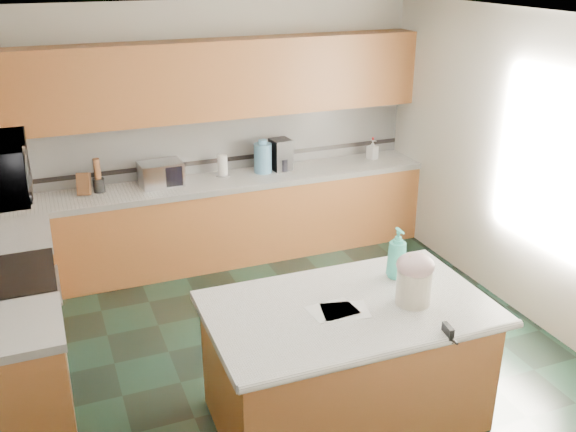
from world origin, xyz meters
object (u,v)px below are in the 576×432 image
treat_jar (414,287)px  coffee_maker (281,154)px  knife_block (84,184)px  toaster_oven (161,174)px  island_top (348,309)px  island_base (346,365)px  soap_bottle_island (397,253)px

treat_jar → coffee_maker: (0.21, 3.03, 0.05)m
knife_block → treat_jar: bearing=-41.8°
treat_jar → toaster_oven: bearing=113.0°
island_top → treat_jar: treat_jar is taller
knife_block → toaster_oven: toaster_oven is taller
coffee_maker → toaster_oven: bearing=175.7°
knife_block → coffee_maker: bearing=17.3°
island_top → knife_block: 3.21m
island_base → coffee_maker: size_ratio=5.36×
treat_jar → coffee_maker: bearing=88.8°
island_base → treat_jar: (0.42, -0.14, 0.61)m
treat_jar → toaster_oven: treat_jar is taller
treat_jar → coffee_maker: size_ratio=0.73×
island_top → soap_bottle_island: (0.51, 0.24, 0.22)m
island_top → coffee_maker: 2.97m
island_top → toaster_oven: (-0.69, 2.87, 0.15)m
soap_bottle_island → toaster_oven: 2.89m
treat_jar → soap_bottle_island: bearing=79.5°
island_base → soap_bottle_island: 0.88m
soap_bottle_island → knife_block: bearing=129.8°
island_top → toaster_oven: size_ratio=4.55×
toaster_oven → coffee_maker: bearing=-2.2°
island_top → soap_bottle_island: soap_bottle_island is taller
treat_jar → soap_bottle_island: 0.39m
toaster_oven → coffee_maker: size_ratio=1.24×
island_top → toaster_oven: bearing=104.4°
soap_bottle_island → knife_block: (-1.95, 2.63, -0.08)m
soap_bottle_island → coffee_maker: size_ratio=1.13×
soap_bottle_island → coffee_maker: soap_bottle_island is taller
island_base → island_top: bearing=0.0°
island_base → soap_bottle_island: bearing=25.9°
island_base → island_top: size_ratio=0.95×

